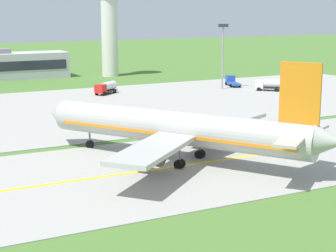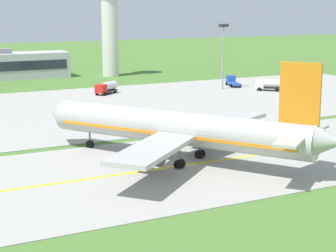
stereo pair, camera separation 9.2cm
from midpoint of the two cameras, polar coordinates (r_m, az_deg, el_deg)
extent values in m
plane|color=#47702D|center=(67.52, 1.81, -3.99)|extent=(500.00, 500.00, 0.00)
cube|color=#9E9B93|center=(67.51, 1.81, -3.95)|extent=(240.00, 28.00, 0.10)
cube|color=#9E9B93|center=(108.74, -4.32, 2.04)|extent=(140.00, 52.00, 0.10)
cube|color=yellow|center=(67.49, 1.81, -3.91)|extent=(220.00, 0.60, 0.01)
cylinder|color=#ADADA8|center=(68.52, 0.80, -0.14)|extent=(21.73, 30.77, 4.00)
cone|color=#ADADA8|center=(78.87, -10.81, 1.23)|extent=(4.60, 4.24, 3.80)
cone|color=#ADADA8|center=(61.77, 15.86, -1.53)|extent=(4.59, 4.53, 3.40)
cube|color=orange|center=(68.63, 0.80, -0.55)|extent=(20.33, 28.53, 0.36)
cube|color=#1E232D|center=(77.34, -9.59, 1.59)|extent=(3.83, 3.35, 0.70)
cube|color=#ADADA8|center=(60.40, -1.33, -2.25)|extent=(14.50, 13.42, 0.50)
cylinder|color=#47474C|center=(63.41, -1.92, -2.88)|extent=(3.77, 4.10, 2.30)
cylinder|color=black|center=(64.25, -3.14, -2.70)|extent=(1.90, 1.34, 2.10)
cube|color=#ADADA8|center=(75.08, 5.45, 0.47)|extent=(15.63, 10.63, 0.50)
cylinder|color=#47474C|center=(74.45, 3.38, -0.70)|extent=(3.77, 4.10, 2.30)
cylinder|color=black|center=(75.16, 2.29, -0.56)|extent=(1.90, 1.34, 2.10)
cube|color=orange|center=(61.78, 13.06, 3.20)|extent=(2.71, 3.92, 6.50)
cube|color=#ADADA8|center=(59.53, 12.13, -1.44)|extent=(6.18, 5.62, 0.30)
cube|color=#ADADA8|center=(65.52, 13.88, -0.32)|extent=(6.44, 4.84, 0.30)
cylinder|color=slate|center=(76.19, -7.76, -1.21)|extent=(0.24, 0.24, 1.65)
cylinder|color=black|center=(76.38, -7.74, -1.81)|extent=(0.89, 1.11, 1.10)
cylinder|color=slate|center=(66.02, 1.21, -3.12)|extent=(0.24, 0.24, 1.65)
cylinder|color=black|center=(66.00, 1.09, -3.86)|extent=(0.89, 1.11, 1.10)
cylinder|color=black|center=(66.47, 1.32, -3.75)|extent=(0.89, 1.11, 1.10)
cylinder|color=slate|center=(70.48, 3.25, -2.18)|extent=(0.24, 0.24, 1.65)
cylinder|color=black|center=(70.44, 3.14, -2.88)|extent=(0.89, 1.11, 1.10)
cylinder|color=black|center=(70.92, 3.34, -2.78)|extent=(0.89, 1.11, 1.10)
cube|color=silver|center=(129.74, 9.17, 4.14)|extent=(2.68, 2.69, 1.80)
cube|color=#1E232D|center=(129.79, 8.83, 4.29)|extent=(1.35, 1.42, 0.81)
cylinder|color=silver|center=(129.38, 10.49, 4.18)|extent=(4.29, 4.19, 1.80)
cube|color=#383838|center=(129.52, 10.47, 3.73)|extent=(4.50, 4.41, 0.24)
cylinder|color=orange|center=(129.61, 9.18, 4.58)|extent=(0.20, 0.20, 0.18)
cylinder|color=black|center=(128.89, 9.10, 3.62)|extent=(0.86, 0.84, 0.90)
cylinder|color=black|center=(130.86, 9.20, 3.74)|extent=(0.86, 0.84, 0.90)
cylinder|color=black|center=(128.44, 10.79, 3.53)|extent=(0.86, 0.84, 0.90)
cylinder|color=black|center=(130.51, 10.88, 3.66)|extent=(0.86, 0.84, 0.90)
cube|color=red|center=(121.52, -6.68, 3.70)|extent=(2.62, 2.67, 1.80)
cube|color=#1E232D|center=(120.85, -6.89, 3.81)|extent=(1.16, 1.57, 0.81)
cylinder|color=silver|center=(123.95, -5.91, 3.99)|extent=(4.47, 3.90, 1.80)
cube|color=#383838|center=(124.09, -5.90, 3.52)|extent=(4.64, 4.14, 0.24)
cylinder|color=orange|center=(121.38, -6.70, 4.17)|extent=(0.20, 0.20, 0.18)
cylinder|color=black|center=(121.11, -6.28, 3.18)|extent=(0.91, 0.76, 0.90)
cylinder|color=black|center=(122.23, -7.06, 3.24)|extent=(0.91, 0.76, 0.90)
cylinder|color=black|center=(124.26, -5.28, 3.42)|extent=(0.91, 0.76, 0.90)
cylinder|color=black|center=(125.40, -6.09, 3.48)|extent=(0.91, 0.76, 0.90)
cube|color=#264CA5|center=(137.96, 6.28, 4.66)|extent=(2.43, 2.30, 1.80)
cube|color=#1E232D|center=(138.65, 6.19, 4.83)|extent=(1.80, 0.64, 0.81)
cube|color=#264CA5|center=(135.01, 6.66, 4.20)|extent=(3.33, 5.01, 0.40)
cylinder|color=orange|center=(137.84, 6.29, 5.08)|extent=(0.20, 0.20, 0.18)
cylinder|color=black|center=(137.80, 5.87, 4.22)|extent=(0.55, 0.95, 0.90)
cylinder|color=black|center=(138.38, 6.67, 4.24)|extent=(0.55, 0.95, 0.90)
cylinder|color=black|center=(133.88, 6.34, 4.00)|extent=(0.55, 0.95, 0.90)
cylinder|color=black|center=(134.50, 7.20, 4.01)|extent=(0.55, 0.95, 0.90)
cube|color=slate|center=(154.57, -16.15, 7.19)|extent=(4.00, 4.00, 1.20)
cylinder|color=silver|center=(156.18, -5.78, 9.12)|extent=(4.40, 4.40, 22.68)
cylinder|color=gray|center=(130.42, 5.52, 6.70)|extent=(0.36, 0.36, 14.00)
cube|color=#333333|center=(129.99, 5.58, 9.93)|extent=(2.40, 0.50, 0.70)
camera|label=1|loc=(0.05, -89.96, 0.01)|focal=61.23mm
camera|label=2|loc=(0.05, 90.04, -0.01)|focal=61.23mm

